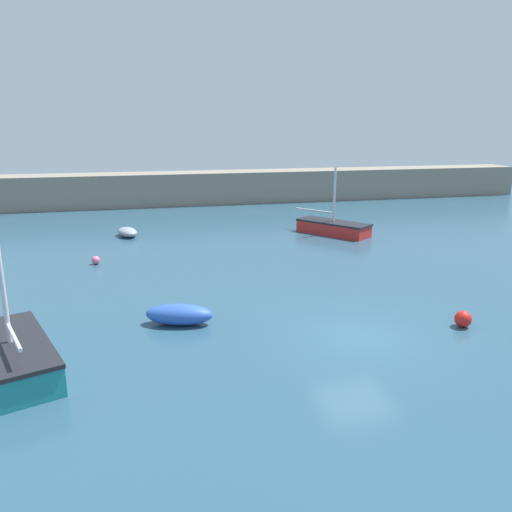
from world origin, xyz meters
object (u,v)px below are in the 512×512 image
(sailboat_short_mast, at_px, (333,227))
(mooring_buoy_red, at_px, (463,319))
(sailboat_twin_hulled, at_px, (12,356))
(mooring_buoy_pink, at_px, (96,260))
(fishing_dinghy_green, at_px, (179,314))
(dinghy_near_pier, at_px, (127,232))

(sailboat_short_mast, xyz_separation_m, mooring_buoy_red, (-1.38, -15.35, -0.16))
(sailboat_twin_hulled, xyz_separation_m, mooring_buoy_pink, (1.50, 11.37, -0.29))
(sailboat_short_mast, bearing_deg, mooring_buoy_red, -40.74)
(fishing_dinghy_green, height_order, mooring_buoy_pink, fishing_dinghy_green)
(fishing_dinghy_green, relative_size, sailboat_short_mast, 0.53)
(fishing_dinghy_green, xyz_separation_m, mooring_buoy_red, (9.60, -2.55, -0.08))
(mooring_buoy_pink, bearing_deg, sailboat_short_mast, 15.21)
(sailboat_twin_hulled, height_order, sailboat_short_mast, sailboat_twin_hulled)
(sailboat_short_mast, distance_m, mooring_buoy_pink, 14.91)
(fishing_dinghy_green, distance_m, mooring_buoy_pink, 9.52)
(sailboat_short_mast, relative_size, mooring_buoy_pink, 11.44)
(mooring_buoy_pink, distance_m, mooring_buoy_red, 17.32)
(dinghy_near_pier, distance_m, fishing_dinghy_green, 15.29)
(mooring_buoy_pink, height_order, mooring_buoy_red, mooring_buoy_red)
(dinghy_near_pier, xyz_separation_m, sailboat_short_mast, (12.88, -2.37, 0.16))
(mooring_buoy_red, bearing_deg, dinghy_near_pier, 123.00)
(dinghy_near_pier, relative_size, mooring_buoy_pink, 5.18)
(dinghy_near_pier, distance_m, sailboat_short_mast, 13.10)
(sailboat_short_mast, height_order, mooring_buoy_pink, sailboat_short_mast)
(dinghy_near_pier, distance_m, mooring_buoy_red, 21.13)
(sailboat_twin_hulled, bearing_deg, mooring_buoy_red, -110.66)
(mooring_buoy_pink, bearing_deg, sailboat_twin_hulled, -97.51)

